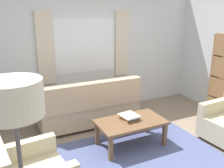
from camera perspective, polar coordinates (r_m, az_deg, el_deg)
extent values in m
plane|color=gray|center=(3.85, 6.63, -17.59)|extent=(6.24, 6.24, 0.00)
cube|color=silver|center=(5.29, -6.23, 7.22)|extent=(5.32, 0.12, 2.60)
cube|color=white|center=(5.21, -6.05, 8.75)|extent=(1.30, 0.01, 1.10)
cube|color=beige|center=(4.96, -15.04, 7.88)|extent=(0.32, 0.06, 1.40)
cube|color=beige|center=(5.52, 2.27, 9.27)|extent=(0.32, 0.06, 1.40)
cube|color=#4C5684|center=(3.85, 6.64, -17.51)|extent=(2.57, 2.07, 0.01)
cube|color=tan|center=(4.95, -5.60, -6.13)|extent=(1.90, 0.80, 0.38)
cube|color=tan|center=(4.51, -4.31, -2.53)|extent=(1.90, 0.20, 0.48)
cube|color=tan|center=(5.18, 3.34, -1.35)|extent=(0.16, 0.80, 0.24)
cube|color=tan|center=(4.63, -15.86, -4.23)|extent=(0.16, 0.80, 0.24)
cylinder|color=brown|center=(5.60, 1.56, -5.68)|extent=(0.06, 0.06, 0.06)
cylinder|color=brown|center=(5.11, -15.81, -8.66)|extent=(0.06, 0.06, 0.06)
cylinder|color=brown|center=(5.12, 4.70, -7.96)|extent=(0.06, 0.06, 0.06)
cylinder|color=brown|center=(4.57, -14.36, -11.65)|extent=(0.06, 0.06, 0.06)
cube|color=#BCB293|center=(3.29, -19.73, -14.07)|extent=(0.81, 0.20, 0.22)
cube|color=#BCB293|center=(4.77, 22.77, -4.70)|extent=(0.81, 0.17, 0.22)
cylinder|color=brown|center=(4.72, 19.81, -11.23)|extent=(0.05, 0.05, 0.06)
cube|color=brown|center=(4.08, 4.36, -8.63)|extent=(1.10, 0.64, 0.04)
cube|color=brown|center=(3.78, -0.30, -14.59)|extent=(0.06, 0.06, 0.40)
cube|color=brown|center=(4.24, 11.95, -11.26)|extent=(0.06, 0.06, 0.40)
cube|color=brown|center=(4.19, -3.45, -11.25)|extent=(0.06, 0.06, 0.40)
cube|color=brown|center=(4.61, 7.97, -8.65)|extent=(0.06, 0.06, 0.40)
cube|color=orange|center=(4.13, 3.76, -7.83)|extent=(0.22, 0.32, 0.02)
cube|color=#2D2D33|center=(4.11, 3.83, -7.51)|extent=(0.21, 0.34, 0.03)
cube|color=beige|center=(4.11, 3.96, -7.17)|extent=(0.31, 0.33, 0.02)
cube|color=olive|center=(5.62, 22.64, 1.89)|extent=(0.30, 0.04, 1.70)
cylinder|color=beige|center=(1.68, -21.81, -3.04)|extent=(0.39, 0.39, 0.24)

